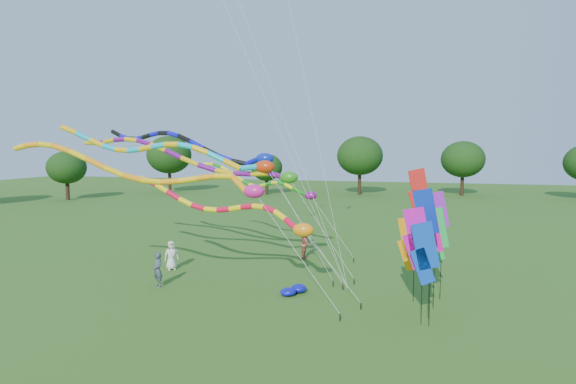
% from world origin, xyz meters
% --- Properties ---
extents(ground, '(160.00, 160.00, 0.00)m').
position_xyz_m(ground, '(0.00, 0.00, 0.00)').
color(ground, '#2D5C18').
rests_on(ground, ground).
extents(tree_ring, '(119.41, 118.33, 9.59)m').
position_xyz_m(tree_ring, '(2.00, -5.56, 5.50)').
color(tree_ring, '#382314').
rests_on(tree_ring, ground).
extents(tube_kite_red, '(12.81, 3.84, 5.84)m').
position_xyz_m(tube_kite_red, '(-2.99, 4.24, 3.79)').
color(tube_kite_red, black).
rests_on(tube_kite_red, ground).
extents(tube_kite_orange, '(14.99, 1.32, 7.75)m').
position_xyz_m(tube_kite_orange, '(-5.22, 0.44, 5.81)').
color(tube_kite_orange, black).
rests_on(tube_kite_orange, ground).
extents(tube_kite_purple, '(18.17, 3.84, 8.25)m').
position_xyz_m(tube_kite_purple, '(-6.80, 7.44, 6.20)').
color(tube_kite_purple, black).
rests_on(tube_kite_purple, ground).
extents(tube_kite_blue, '(15.36, 4.69, 8.58)m').
position_xyz_m(tube_kite_blue, '(-6.66, 7.21, 6.94)').
color(tube_kite_blue, black).
rests_on(tube_kite_blue, ground).
extents(tube_kite_cyan, '(15.21, 1.17, 8.62)m').
position_xyz_m(tube_kite_cyan, '(-5.90, 4.24, 6.60)').
color(tube_kite_cyan, black).
rests_on(tube_kite_cyan, ground).
extents(tube_kite_green, '(11.59, 4.76, 6.33)m').
position_xyz_m(tube_kite_green, '(-4.15, 12.94, 4.44)').
color(tube_kite_green, black).
rests_on(tube_kite_green, ground).
extents(banner_pole_blue_a, '(1.15, 0.32, 4.13)m').
position_xyz_m(banner_pole_blue_a, '(5.88, 0.76, 2.87)').
color(banner_pole_blue_a, black).
rests_on(banner_pole_blue_a, ground).
extents(banner_pole_magenta_b, '(1.15, 0.32, 4.30)m').
position_xyz_m(banner_pole_magenta_b, '(6.10, 2.97, 3.04)').
color(banner_pole_magenta_b, black).
rests_on(banner_pole_magenta_b, ground).
extents(banner_pole_blue_b, '(1.10, 0.53, 5.31)m').
position_xyz_m(banner_pole_blue_b, '(5.89, 1.87, 4.04)').
color(banner_pole_blue_b, black).
rests_on(banner_pole_blue_b, ground).
extents(banner_pole_orange, '(1.12, 0.46, 3.87)m').
position_xyz_m(banner_pole_orange, '(5.27, 3.84, 2.62)').
color(banner_pole_orange, black).
rests_on(banner_pole_orange, ground).
extents(banner_pole_red, '(1.12, 0.45, 5.93)m').
position_xyz_m(banner_pole_red, '(5.63, 6.20, 4.65)').
color(banner_pole_red, black).
rests_on(banner_pole_red, ground).
extents(banner_pole_green, '(1.10, 0.53, 4.24)m').
position_xyz_m(banner_pole_green, '(6.45, 4.47, 2.99)').
color(banner_pole_green, black).
rests_on(banner_pole_green, ground).
extents(banner_pole_magenta_a, '(1.16, 0.28, 4.66)m').
position_xyz_m(banner_pole_magenta_a, '(5.58, 0.95, 3.39)').
color(banner_pole_magenta_a, black).
rests_on(banner_pole_magenta_a, ground).
extents(banner_pole_violet, '(1.15, 0.32, 4.75)m').
position_xyz_m(banner_pole_violet, '(6.57, 6.84, 3.49)').
color(banner_pole_violet, black).
rests_on(banner_pole_violet, ground).
extents(blue_nylon_heap, '(1.26, 1.25, 0.47)m').
position_xyz_m(blue_nylon_heap, '(0.15, 3.28, 0.21)').
color(blue_nylon_heap, '#0C10A3').
rests_on(blue_nylon_heap, ground).
extents(person_a, '(0.95, 0.90, 1.64)m').
position_xyz_m(person_a, '(-7.81, 6.06, 0.82)').
color(person_a, silver).
rests_on(person_a, ground).
extents(person_b, '(0.75, 0.69, 1.73)m').
position_xyz_m(person_b, '(-6.78, 2.81, 0.86)').
color(person_b, '#3F4959').
rests_on(person_b, ground).
extents(person_c, '(0.73, 0.91, 1.80)m').
position_xyz_m(person_c, '(-1.05, 10.79, 0.90)').
color(person_c, '#9A4938').
rests_on(person_c, ground).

